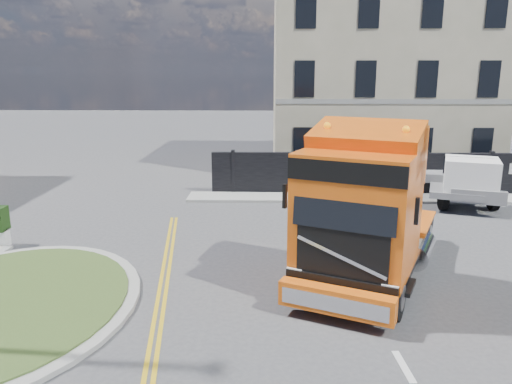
{
  "coord_description": "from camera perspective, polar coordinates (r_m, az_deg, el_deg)",
  "views": [
    {
      "loc": [
        -0.33,
        -14.05,
        5.7
      ],
      "look_at": [
        -0.74,
        1.97,
        1.8
      ],
      "focal_mm": 35.0,
      "sensor_mm": 36.0,
      "label": 1
    }
  ],
  "objects": [
    {
      "name": "flatbed_pickup",
      "position": [
        23.1,
        22.72,
        1.31
      ],
      "size": [
        3.64,
        5.72,
        2.19
      ],
      "rotation": [
        0.0,
        0.0,
        -0.32
      ],
      "color": "slate",
      "rests_on": "ground"
    },
    {
      "name": "hoarding_fence",
      "position": [
        24.51,
        17.75,
        1.97
      ],
      "size": [
        18.8,
        0.25,
        2.0
      ],
      "color": "black",
      "rests_on": "ground"
    },
    {
      "name": "georgian_building",
      "position": [
        31.2,
        13.55,
        13.45
      ],
      "size": [
        12.3,
        10.3,
        12.8
      ],
      "color": "beige",
      "rests_on": "ground"
    },
    {
      "name": "truck",
      "position": [
        13.5,
        12.27,
        -2.82
      ],
      "size": [
        5.39,
        7.69,
        4.33
      ],
      "rotation": [
        0.0,
        0.0,
        -0.42
      ],
      "color": "black",
      "rests_on": "ground"
    },
    {
      "name": "ground",
      "position": [
        15.17,
        2.63,
        -8.41
      ],
      "size": [
        120.0,
        120.0,
        0.0
      ],
      "primitive_type": "plane",
      "color": "#424244",
      "rests_on": "ground"
    },
    {
      "name": "pavement_far",
      "position": [
        23.72,
        16.9,
        -0.68
      ],
      "size": [
        20.0,
        1.6,
        0.12
      ],
      "primitive_type": "cube",
      "color": "#979892",
      "rests_on": "ground"
    }
  ]
}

